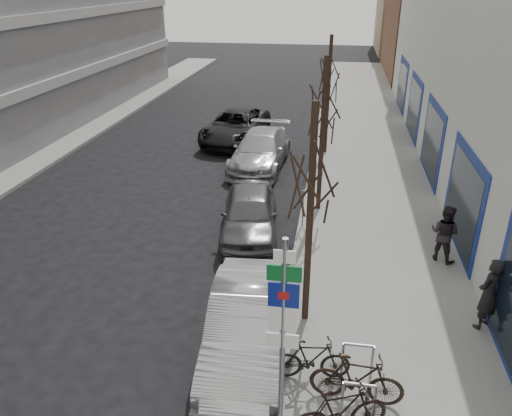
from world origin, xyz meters
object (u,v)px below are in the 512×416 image
(tree_mid, at_px, (324,99))
(tree_far, at_px, (330,67))
(bike_far_inner, at_px, (357,379))
(parked_car_back, at_px, (260,150))
(meter_front, at_px, (285,302))
(meter_back, at_px, (313,152))
(parked_car_front, at_px, (247,325))
(pedestrian_near, at_px, (488,294))
(pedestrian_far, at_px, (445,233))
(parked_car_mid, at_px, (250,213))
(bike_near_right, at_px, (340,412))
(bike_rack, at_px, (359,397))
(highway_sign_pole, at_px, (283,332))
(tree_near, at_px, (312,166))
(meter_mid, at_px, (303,205))
(bike_mid_inner, at_px, (311,359))
(lane_car, at_px, (235,126))

(tree_mid, relative_size, tree_far, 1.00)
(bike_far_inner, bearing_deg, parked_car_back, 20.13)
(bike_far_inner, bearing_deg, tree_mid, 10.97)
(meter_front, height_order, meter_back, same)
(meter_back, bearing_deg, parked_car_front, -93.63)
(pedestrian_near, distance_m, pedestrian_far, 3.13)
(parked_car_mid, bearing_deg, bike_near_right, -76.80)
(bike_rack, relative_size, parked_car_mid, 0.51)
(highway_sign_pole, bearing_deg, parked_car_front, 114.49)
(highway_sign_pole, relative_size, tree_mid, 0.76)
(tree_near, distance_m, pedestrian_near, 5.19)
(tree_near, xyz_separation_m, meter_front, (-0.45, -0.50, -3.19))
(bike_near_right, relative_size, parked_car_back, 0.35)
(highway_sign_pole, relative_size, meter_front, 3.31)
(pedestrian_near, bearing_deg, highway_sign_pole, -3.15)
(highway_sign_pole, bearing_deg, meter_mid, 91.68)
(meter_back, height_order, parked_car_back, parked_car_back)
(meter_mid, height_order, meter_back, same)
(tree_mid, distance_m, parked_car_front, 8.58)
(meter_front, xyz_separation_m, bike_far_inner, (1.62, -2.00, -0.21))
(highway_sign_pole, height_order, parked_car_front, highway_sign_pole)
(tree_far, relative_size, parked_car_front, 1.17)
(bike_far_inner, bearing_deg, bike_rack, -171.63)
(meter_front, xyz_separation_m, bike_near_right, (1.30, -2.88, -0.20))
(meter_back, xyz_separation_m, pedestrian_near, (4.65, -10.15, 0.15))
(parked_car_front, bearing_deg, tree_far, 80.88)
(bike_rack, relative_size, tree_far, 0.41)
(meter_mid, bearing_deg, bike_far_inner, -77.83)
(meter_mid, bearing_deg, parked_car_mid, -160.32)
(highway_sign_pole, relative_size, tree_far, 0.76)
(tree_far, bearing_deg, tree_mid, -90.00)
(highway_sign_pole, xyz_separation_m, pedestrian_far, (3.96, 6.96, -1.43))
(parked_car_front, bearing_deg, parked_car_mid, 95.12)
(parked_car_front, xyz_separation_m, parked_car_mid, (-0.95, 5.71, -0.02))
(tree_mid, height_order, pedestrian_far, tree_mid)
(bike_rack, relative_size, bike_mid_inner, 1.39)
(highway_sign_pole, height_order, tree_far, tree_far)
(bike_far_inner, xyz_separation_m, parked_car_mid, (-3.32, 6.89, 0.05))
(meter_mid, distance_m, pedestrian_far, 4.49)
(meter_front, bearing_deg, pedestrian_far, 43.15)
(bike_mid_inner, height_order, parked_car_front, parked_car_front)
(meter_back, height_order, pedestrian_far, pedestrian_far)
(parked_car_back, bearing_deg, parked_car_front, -79.92)
(highway_sign_pole, relative_size, bike_rack, 1.86)
(highway_sign_pole, xyz_separation_m, meter_mid, (-0.25, 8.51, -1.54))
(pedestrian_far, bearing_deg, lane_car, -18.82)
(bike_rack, height_order, pedestrian_far, pedestrian_far)
(parked_car_back, bearing_deg, pedestrian_far, -45.89)
(parked_car_mid, relative_size, lane_car, 0.78)
(tree_far, bearing_deg, meter_mid, -93.22)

